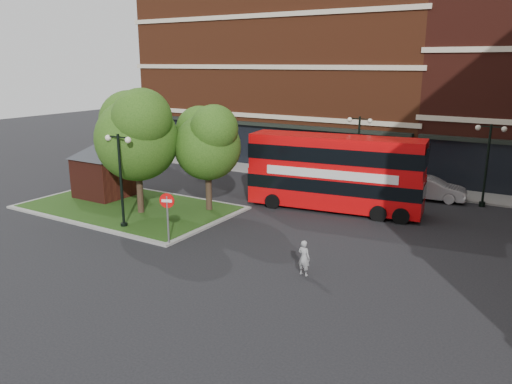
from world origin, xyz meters
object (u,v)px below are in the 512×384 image
Objects in this scene: bus at (335,168)px; car_silver at (302,170)px; car_white at (430,188)px; woman at (304,258)px.

bus reaches higher than car_silver.
car_white is at bearing 42.94° from bus.
bus is 8.64m from car_silver.
car_white reaches higher than car_silver.
car_silver is at bearing -54.04° from woman.
car_white is (4.32, 5.33, -1.81)m from bus.
car_white is (9.62, -1.21, 0.11)m from car_silver.
bus is 2.88× the size of car_silver.
bus reaches higher than car_white.
car_silver is at bearing 77.78° from car_white.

